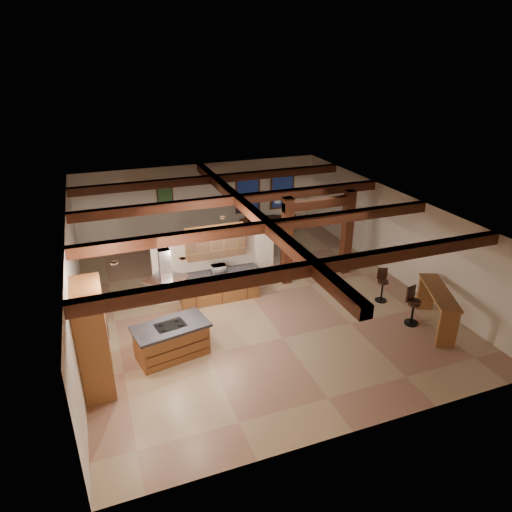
{
  "coord_description": "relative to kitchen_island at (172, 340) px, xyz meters",
  "views": [
    {
      "loc": [
        -4.25,
        -11.79,
        6.96
      ],
      "look_at": [
        0.34,
        0.5,
        1.1
      ],
      "focal_mm": 32.0,
      "sensor_mm": 36.0,
      "label": 1
    }
  ],
  "objects": [
    {
      "name": "microwave",
      "position": [
        1.9,
        2.32,
        0.6
      ],
      "size": [
        0.43,
        0.3,
        0.24
      ],
      "primitive_type": "imported",
      "rotation": [
        0.0,
        0.0,
        3.11
      ],
      "color": "silver",
      "rests_on": "back_counter"
    },
    {
      "name": "bar_stool_c",
      "position": [
        6.53,
        0.56,
        0.07
      ],
      "size": [
        0.38,
        0.39,
        1.03
      ],
      "color": "black",
      "rests_on": "ground"
    },
    {
      "name": "bar_stool_b",
      "position": [
        6.52,
        -0.85,
        0.08
      ],
      "size": [
        0.39,
        0.4,
        1.04
      ],
      "color": "black",
      "rests_on": "ground"
    },
    {
      "name": "back_counter",
      "position": [
        1.9,
        2.32,
        0.02
      ],
      "size": [
        2.5,
        0.66,
        0.94
      ],
      "color": "olive",
      "rests_on": "ground"
    },
    {
      "name": "room_walls",
      "position": [
        2.9,
        2.21,
        1.33
      ],
      "size": [
        12.0,
        12.0,
        12.0
      ],
      "color": "silver",
      "rests_on": "ground"
    },
    {
      "name": "upper_display_cabinet",
      "position": [
        1.9,
        2.52,
        1.4
      ],
      "size": [
        1.8,
        0.36,
        0.95
      ],
      "color": "olive",
      "rests_on": "partition_wall"
    },
    {
      "name": "kitchen_island",
      "position": [
        0.0,
        0.0,
        0.0
      ],
      "size": [
        1.96,
        1.29,
        0.9
      ],
      "color": "olive",
      "rests_on": "ground"
    },
    {
      "name": "ground",
      "position": [
        2.9,
        2.21,
        -0.45
      ],
      "size": [
        12.0,
        12.0,
        0.0
      ],
      "primitive_type": "plane",
      "color": "tan",
      "rests_on": "ground"
    },
    {
      "name": "sofa",
      "position": [
        5.76,
        7.71,
        -0.14
      ],
      "size": [
        2.28,
        1.31,
        0.62
      ],
      "primitive_type": "imported",
      "rotation": [
        0.0,
        0.0,
        2.91
      ],
      "color": "black",
      "rests_on": "ground"
    },
    {
      "name": "table_lamp",
      "position": [
        6.56,
        7.46,
        0.35
      ],
      "size": [
        0.29,
        0.29,
        0.34
      ],
      "color": "black",
      "rests_on": "side_table"
    },
    {
      "name": "ceiling_beams",
      "position": [
        2.9,
        2.21,
        2.31
      ],
      "size": [
        10.0,
        12.0,
        0.28
      ],
      "color": "#3D1F0F",
      "rests_on": "room_walls"
    },
    {
      "name": "timber_posts",
      "position": [
        5.4,
        2.71,
        1.31
      ],
      "size": [
        2.5,
        0.3,
        2.9
      ],
      "color": "#3D1F0F",
      "rests_on": "ground"
    },
    {
      "name": "recessed_cans",
      "position": [
        0.37,
        0.28,
        2.42
      ],
      "size": [
        3.16,
        2.46,
        0.03
      ],
      "color": "silver",
      "rests_on": "room_walls"
    },
    {
      "name": "range_hood",
      "position": [
        0.0,
        0.0,
        1.33
      ],
      "size": [
        1.1,
        1.1,
        1.4
      ],
      "color": "silver",
      "rests_on": "room_walls"
    },
    {
      "name": "framed_art",
      "position": [
        1.4,
        8.15,
        1.25
      ],
      "size": [
        0.65,
        0.05,
        0.85
      ],
      "color": "#3D1F0F",
      "rests_on": "room_walls"
    },
    {
      "name": "side_table",
      "position": [
        6.56,
        7.46,
        -0.17
      ],
      "size": [
        0.54,
        0.54,
        0.56
      ],
      "primitive_type": "cube",
      "rotation": [
        0.0,
        0.0,
        0.23
      ],
      "color": "#3D1F0F",
      "rests_on": "ground"
    },
    {
      "name": "partition_wall",
      "position": [
        1.9,
        2.71,
        0.65
      ],
      "size": [
        3.8,
        0.18,
        2.2
      ],
      "primitive_type": "cube",
      "color": "silver",
      "rests_on": "ground"
    },
    {
      "name": "back_windows",
      "position": [
        5.7,
        8.14,
        1.05
      ],
      "size": [
        2.7,
        0.07,
        1.7
      ],
      "color": "#3D1F0F",
      "rests_on": "room_walls"
    },
    {
      "name": "bar_stool_a",
      "position": [
        6.57,
        -0.81,
        0.1
      ],
      "size": [
        0.39,
        0.4,
        1.09
      ],
      "color": "black",
      "rests_on": "ground"
    },
    {
      "name": "dining_table",
      "position": [
        3.56,
        5.38,
        -0.14
      ],
      "size": [
        1.91,
        1.24,
        0.63
      ],
      "primitive_type": "imported",
      "rotation": [
        0.0,
        0.0,
        0.14
      ],
      "color": "#3A1D0E",
      "rests_on": "ground"
    },
    {
      "name": "pantry_cabinet",
      "position": [
        -1.77,
        -0.39,
        0.75
      ],
      "size": [
        0.67,
        1.6,
        2.4
      ],
      "color": "olive",
      "rests_on": "ground"
    },
    {
      "name": "dining_chairs",
      "position": [
        3.56,
        5.38,
        0.14
      ],
      "size": [
        2.32,
        2.32,
        1.16
      ],
      "color": "#3D1F0F",
      "rests_on": "ground"
    },
    {
      "name": "bar_counter",
      "position": [
        7.03,
        -1.22,
        0.31
      ],
      "size": [
        1.36,
        2.18,
        1.12
      ],
      "color": "olive",
      "rests_on": "ground"
    }
  ]
}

